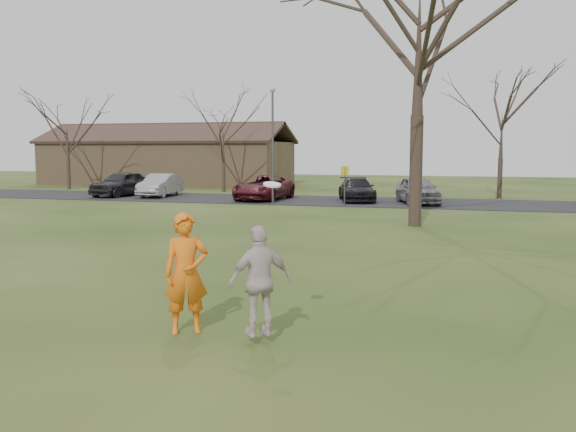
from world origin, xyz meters
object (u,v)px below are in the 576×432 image
(car_2, at_px, (264,187))
(lamp_post, at_px, (273,130))
(player_defender, at_px, (186,273))
(car_4, at_px, (418,190))
(car_3, at_px, (357,189))
(big_tree, at_px, (419,39))
(car_0, at_px, (122,183))
(catching_play, at_px, (260,281))
(building, at_px, (168,161))
(car_1, at_px, (161,185))

(car_2, bearing_deg, lamp_post, -56.26)
(player_defender, bearing_deg, lamp_post, 75.18)
(player_defender, distance_m, car_4, 24.34)
(car_3, distance_m, big_tree, 12.58)
(lamp_post, bearing_deg, car_0, 167.26)
(catching_play, relative_size, big_tree, 0.17)
(car_2, relative_size, car_3, 1.12)
(car_0, xyz_separation_m, car_2, (9.38, -0.31, -0.08))
(building, relative_size, lamp_post, 3.29)
(car_1, distance_m, catching_play, 29.23)
(car_4, relative_size, big_tree, 0.31)
(car_3, height_order, catching_play, catching_play)
(car_0, relative_size, car_4, 1.06)
(player_defender, height_order, car_0, player_defender)
(lamp_post, bearing_deg, car_2, 119.62)
(car_2, relative_size, catching_play, 2.15)
(car_0, distance_m, building, 13.60)
(car_1, xyz_separation_m, big_tree, (16.06, -10.19, 6.27))
(car_2, distance_m, building, 18.60)
(car_4, height_order, big_tree, big_tree)
(building, bearing_deg, car_1, -65.12)
(player_defender, height_order, catching_play, catching_play)
(car_2, height_order, car_4, car_4)
(car_1, distance_m, lamp_post, 9.09)
(car_0, xyz_separation_m, big_tree, (18.56, -9.89, 6.19))
(car_0, bearing_deg, car_3, 10.26)
(player_defender, xyz_separation_m, car_1, (-13.43, 25.01, -0.23))
(car_1, xyz_separation_m, catching_play, (14.75, -25.24, 0.24))
(car_3, xyz_separation_m, catching_play, (2.58, -25.21, 0.29))
(player_defender, distance_m, catching_play, 1.34)
(car_3, bearing_deg, car_0, 166.04)
(catching_play, distance_m, building, 43.32)
(building, height_order, big_tree, big_tree)
(car_3, distance_m, building, 22.24)
(car_1, relative_size, lamp_post, 0.67)
(car_0, distance_m, catching_play, 30.32)
(car_2, bearing_deg, big_tree, -42.09)
(car_1, bearing_deg, catching_play, -63.99)
(car_0, relative_size, big_tree, 0.32)
(car_1, relative_size, car_3, 0.94)
(player_defender, bearing_deg, car_3, 64.53)
(car_1, xyz_separation_m, lamp_post, (8.06, -2.69, 3.23))
(lamp_post, bearing_deg, car_1, 161.54)
(car_3, bearing_deg, car_4, -27.21)
(car_1, height_order, building, building)
(building, xyz_separation_m, big_tree, (22.00, -23.00, 5.07))
(car_2, xyz_separation_m, car_4, (8.70, -0.15, 0.03))
(car_2, bearing_deg, car_0, -177.80)
(car_3, xyz_separation_m, building, (-18.12, 12.84, 1.24))
(car_0, height_order, catching_play, catching_play)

